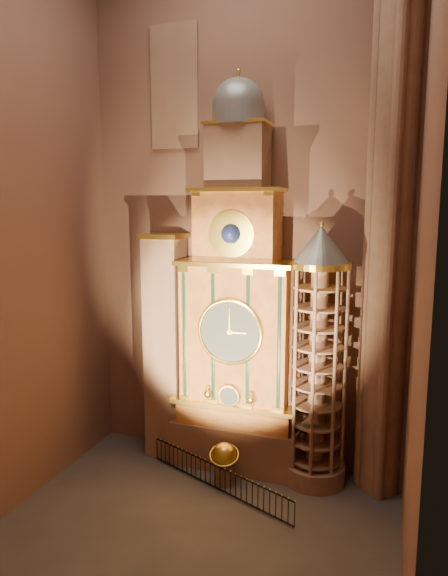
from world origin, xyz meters
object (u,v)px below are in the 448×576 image
at_px(portrait_tower, 166,346).
at_px(stair_turret, 318,359).
at_px(celestial_globe, 224,459).
at_px(astronomical_clock, 237,318).
at_px(iron_railing, 218,478).

height_order(portrait_tower, stair_turret, stair_turret).
bearing_deg(celestial_globe, astronomical_clock, 90.31).
height_order(astronomical_clock, stair_turret, astronomical_clock).
distance_m(astronomical_clock, celestial_globe, 5.87).
xyz_separation_m(astronomical_clock, celestial_globe, (0.01, -1.75, -5.60)).
xyz_separation_m(portrait_tower, iron_railing, (3.32, -2.33, -4.60)).
distance_m(portrait_tower, celestial_globe, 5.60).
relative_size(portrait_tower, stair_turret, 0.94).
distance_m(celestial_globe, iron_railing, 0.78).
xyz_separation_m(astronomical_clock, iron_railing, (-0.08, -2.31, -6.13)).
height_order(astronomical_clock, celestial_globe, astronomical_clock).
xyz_separation_m(stair_turret, celestial_globe, (-3.49, -1.48, -4.19)).
bearing_deg(iron_railing, astronomical_clock, 88.04).
bearing_deg(astronomical_clock, iron_railing, -91.96).
bearing_deg(stair_turret, astronomical_clock, 175.70).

